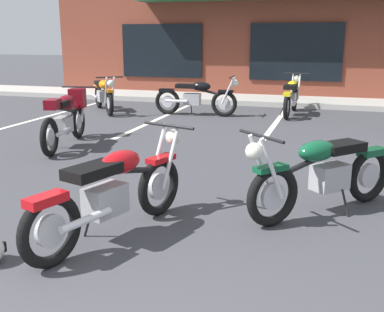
{
  "coord_description": "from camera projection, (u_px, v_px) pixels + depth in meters",
  "views": [
    {
      "loc": [
        1.25,
        -1.05,
        1.88
      ],
      "look_at": [
        -0.29,
        3.91,
        0.55
      ],
      "focal_mm": 43.44,
      "sensor_mm": 36.0,
      "label": 1
    }
  ],
  "objects": [
    {
      "name": "ground_plane",
      "position": [
        219.0,
        198.0,
        5.58
      ],
      "size": [
        80.0,
        80.0,
        0.0
      ],
      "primitive_type": "plane",
      "color": "#3D3D42"
    },
    {
      "name": "sidewalk_kerb",
      "position": [
        290.0,
        101.0,
        13.57
      ],
      "size": [
        22.0,
        1.8,
        0.14
      ],
      "primitive_type": "cube",
      "color": "#A8A59E",
      "rests_on": "ground_plane"
    },
    {
      "name": "motorcycle_orange_scrambler",
      "position": [
        196.0,
        97.0,
        11.39
      ],
      "size": [
        2.11,
        0.66,
        0.98
      ],
      "color": "black",
      "rests_on": "ground_plane"
    },
    {
      "name": "motorcycle_black_cruiser",
      "position": [
        66.0,
        116.0,
        8.22
      ],
      "size": [
        0.85,
        2.08,
        0.98
      ],
      "color": "black",
      "rests_on": "ground_plane"
    },
    {
      "name": "motorcycle_green_cafe_racer",
      "position": [
        103.0,
        94.0,
        11.94
      ],
      "size": [
        1.52,
        1.77,
        0.98
      ],
      "color": "black",
      "rests_on": "ground_plane"
    },
    {
      "name": "motorcycle_silver_naked",
      "position": [
        291.0,
        96.0,
        11.51
      ],
      "size": [
        0.66,
        2.11,
        0.98
      ],
      "color": "black",
      "rests_on": "ground_plane"
    },
    {
      "name": "motorcycle_red_sportbike",
      "position": [
        323.0,
        173.0,
        5.01
      ],
      "size": [
        1.6,
        1.7,
        0.98
      ],
      "color": "black",
      "rests_on": "ground_plane"
    },
    {
      "name": "brick_storefront_building",
      "position": [
        303.0,
        36.0,
        16.43
      ],
      "size": [
        16.1,
        6.5,
        3.83
      ],
      "color": "brown",
      "rests_on": "ground_plane"
    },
    {
      "name": "motorcycle_foreground_classic",
      "position": [
        113.0,
        191.0,
        4.41
      ],
      "size": [
        0.95,
        2.05,
        0.98
      ],
      "color": "black",
      "rests_on": "ground_plane"
    },
    {
      "name": "painted_stall_lines",
      "position": [
        274.0,
        125.0,
        10.25
      ],
      "size": [
        11.05,
        4.8,
        0.01
      ],
      "color": "silver",
      "rests_on": "ground_plane"
    }
  ]
}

